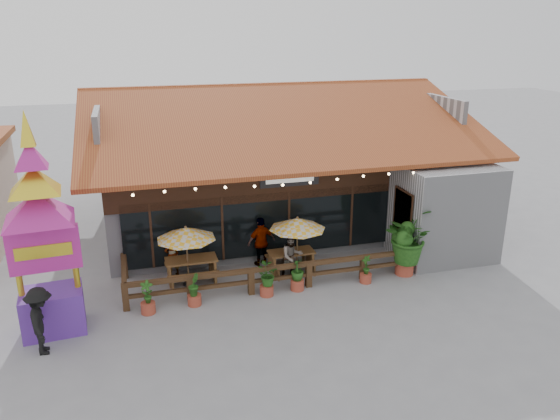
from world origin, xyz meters
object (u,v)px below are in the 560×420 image
object	(u,v)px
picnic_table_right	(291,258)
tropical_plant	(407,238)
umbrella_right	(297,224)
picnic_table_left	(192,266)
umbrella_left	(186,234)
pedestrian	(41,321)
thai_sign_tower	(39,212)

from	to	relation	value
picnic_table_right	tropical_plant	world-z (taller)	tropical_plant
umbrella_right	picnic_table_left	world-z (taller)	umbrella_right
umbrella_right	picnic_table_left	xyz separation A→B (m)	(-3.71, 0.35, -1.30)
umbrella_left	pedestrian	bearing A→B (deg)	-144.49
umbrella_left	picnic_table_left	size ratio (longest dim) A/B	1.51
umbrella_right	tropical_plant	world-z (taller)	tropical_plant
pedestrian	picnic_table_left	bearing A→B (deg)	-57.51
pedestrian	umbrella_right	bearing A→B (deg)	-74.35
umbrella_left	tropical_plant	xyz separation A→B (m)	(7.53, -1.23, -0.48)
tropical_plant	pedestrian	world-z (taller)	tropical_plant
umbrella_right	picnic_table_left	bearing A→B (deg)	174.65
picnic_table_right	pedestrian	world-z (taller)	pedestrian
umbrella_left	tropical_plant	bearing A→B (deg)	-9.31
picnic_table_left	tropical_plant	xyz separation A→B (m)	(7.38, -1.49, 0.82)
umbrella_left	pedestrian	size ratio (longest dim) A/B	1.39
umbrella_right	picnic_table_right	bearing A→B (deg)	131.79
picnic_table_right	tropical_plant	size ratio (longest dim) A/B	0.68
umbrella_left	tropical_plant	size ratio (longest dim) A/B	1.09
picnic_table_left	tropical_plant	world-z (taller)	tropical_plant
thai_sign_tower	pedestrian	xyz separation A→B (m)	(-0.16, -1.13, -2.69)
umbrella_right	umbrella_left	bearing A→B (deg)	178.61
umbrella_right	picnic_table_right	world-z (taller)	umbrella_right
umbrella_right	picnic_table_left	size ratio (longest dim) A/B	1.26
umbrella_left	umbrella_right	world-z (taller)	umbrella_left
umbrella_right	pedestrian	bearing A→B (deg)	-160.08
tropical_plant	pedestrian	distance (m)	11.92
umbrella_right	thai_sign_tower	distance (m)	8.34
tropical_plant	picnic_table_left	bearing A→B (deg)	168.60
umbrella_left	picnic_table_left	bearing A→B (deg)	59.64
picnic_table_left	tropical_plant	distance (m)	7.57
picnic_table_right	picnic_table_left	bearing A→B (deg)	177.26
picnic_table_left	umbrella_left	bearing A→B (deg)	-120.36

